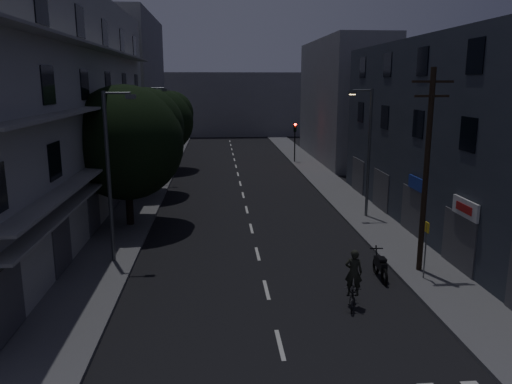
{
  "coord_description": "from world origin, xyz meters",
  "views": [
    {
      "loc": [
        -2.0,
        -12.96,
        8.53
      ],
      "look_at": [
        0.0,
        12.0,
        3.0
      ],
      "focal_mm": 35.0,
      "sensor_mm": 36.0,
      "label": 1
    }
  ],
  "objects": [
    {
      "name": "tree_near",
      "position": [
        -7.18,
        16.62,
        5.33
      ],
      "size": [
        6.71,
        6.71,
        8.28
      ],
      "color": "black",
      "rests_on": "sidewalk_left"
    },
    {
      "name": "sidewalk_right",
      "position": [
        7.5,
        25.0,
        0.07
      ],
      "size": [
        3.0,
        90.0,
        0.15
      ],
      "primitive_type": "cube",
      "color": "#565659",
      "rests_on": "ground"
    },
    {
      "name": "bus_stop_sign",
      "position": [
        6.95,
        6.89,
        1.89
      ],
      "size": [
        0.06,
        0.35,
        2.52
      ],
      "color": "#595B60",
      "rests_on": "sidewalk_right"
    },
    {
      "name": "lane_markings",
      "position": [
        0.0,
        31.25,
        0.01
      ],
      "size": [
        0.15,
        60.5,
        0.01
      ],
      "color": "beige",
      "rests_on": "ground"
    },
    {
      "name": "traffic_signal_far_right",
      "position": [
        6.4,
        39.79,
        3.1
      ],
      "size": [
        0.28,
        0.37,
        4.1
      ],
      "color": "black",
      "rests_on": "sidewalk_right"
    },
    {
      "name": "sidewalk_left",
      "position": [
        -7.5,
        25.0,
        0.07
      ],
      "size": [
        3.0,
        90.0,
        0.15
      ],
      "primitive_type": "cube",
      "color": "#565659",
      "rests_on": "ground"
    },
    {
      "name": "street_lamp_left_far",
      "position": [
        -7.28,
        29.61,
        4.6
      ],
      "size": [
        1.51,
        0.25,
        8.0
      ],
      "color": "#54575B",
      "rests_on": "sidewalk_left"
    },
    {
      "name": "building_far_end",
      "position": [
        0.0,
        70.0,
        5.0
      ],
      "size": [
        24.0,
        8.0,
        10.0
      ],
      "primitive_type": "cube",
      "color": "slate",
      "rests_on": "ground"
    },
    {
      "name": "tree_far",
      "position": [
        -7.24,
        36.28,
        4.99
      ],
      "size": [
        6.25,
        6.25,
        7.72
      ],
      "color": "black",
      "rests_on": "sidewalk_left"
    },
    {
      "name": "building_left",
      "position": [
        -11.98,
        18.0,
        6.99
      ],
      "size": [
        7.0,
        36.0,
        14.0
      ],
      "color": "#A3A39F",
      "rests_on": "ground"
    },
    {
      "name": "motorcycle",
      "position": [
        5.15,
        7.36,
        0.53
      ],
      "size": [
        0.6,
        2.09,
        1.34
      ],
      "rotation": [
        0.0,
        0.0,
        -0.04
      ],
      "color": "black",
      "rests_on": "ground"
    },
    {
      "name": "street_lamp_left_near",
      "position": [
        -6.88,
        10.21,
        4.6
      ],
      "size": [
        1.51,
        0.25,
        8.0
      ],
      "color": "#505457",
      "rests_on": "sidewalk_left"
    },
    {
      "name": "tree_mid",
      "position": [
        -7.44,
        25.0,
        4.67
      ],
      "size": [
        5.88,
        5.88,
        7.23
      ],
      "color": "black",
      "rests_on": "sidewalk_left"
    },
    {
      "name": "utility_pole",
      "position": [
        7.15,
        7.87,
        4.87
      ],
      "size": [
        1.8,
        0.24,
        9.0
      ],
      "color": "black",
      "rests_on": "sidewalk_right"
    },
    {
      "name": "building_far_left",
      "position": [
        -12.0,
        48.0,
        8.0
      ],
      "size": [
        6.0,
        20.0,
        16.0
      ],
      "primitive_type": "cube",
      "color": "slate",
      "rests_on": "ground"
    },
    {
      "name": "building_right",
      "position": [
        11.99,
        14.0,
        5.5
      ],
      "size": [
        6.19,
        28.0,
        11.0
      ],
      "color": "#2D323D",
      "rests_on": "ground"
    },
    {
      "name": "ground",
      "position": [
        0.0,
        25.0,
        0.0
      ],
      "size": [
        160.0,
        160.0,
        0.0
      ],
      "primitive_type": "plane",
      "color": "black",
      "rests_on": "ground"
    },
    {
      "name": "cyclist",
      "position": [
        3.18,
        4.71,
        0.78
      ],
      "size": [
        1.12,
        1.92,
        2.3
      ],
      "rotation": [
        0.0,
        0.0,
        -0.28
      ],
      "color": "black",
      "rests_on": "ground"
    },
    {
      "name": "street_lamp_right",
      "position": [
        7.4,
        17.32,
        4.6
      ],
      "size": [
        1.51,
        0.25,
        8.0
      ],
      "color": "#515558",
      "rests_on": "sidewalk_right"
    },
    {
      "name": "building_far_right",
      "position": [
        12.0,
        42.0,
        6.5
      ],
      "size": [
        6.0,
        20.0,
        13.0
      ],
      "primitive_type": "cube",
      "color": "slate",
      "rests_on": "ground"
    },
    {
      "name": "traffic_signal_far_left",
      "position": [
        -6.59,
        38.95,
        3.1
      ],
      "size": [
        0.28,
        0.37,
        4.1
      ],
      "color": "black",
      "rests_on": "sidewalk_left"
    }
  ]
}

